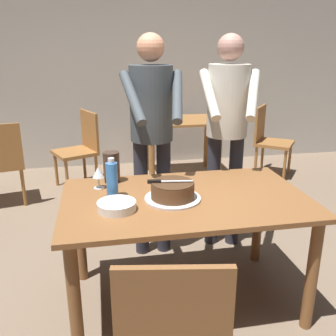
{
  "coord_description": "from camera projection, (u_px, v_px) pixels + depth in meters",
  "views": [
    {
      "loc": [
        -0.5,
        -2.05,
        1.63
      ],
      "look_at": [
        -0.08,
        0.13,
        0.9
      ],
      "focal_mm": 39.73,
      "sensor_mm": 36.0,
      "label": 1
    }
  ],
  "objects": [
    {
      "name": "background_chair_0",
      "position": [
        269.0,
        138.0,
        4.82
      ],
      "size": [
        0.62,
        0.62,
        0.9
      ],
      "color": "#9E6633",
      "rests_on": "ground_plane"
    },
    {
      "name": "person_cutting_cake",
      "position": [
        152.0,
        124.0,
        2.78
      ],
      "size": [
        0.47,
        0.55,
        1.72
      ],
      "color": "#2D2D38",
      "rests_on": "ground_plane"
    },
    {
      "name": "person_standing_beside",
      "position": [
        227.0,
        120.0,
        2.91
      ],
      "size": [
        0.46,
        0.58,
        1.72
      ],
      "color": "#2D2D38",
      "rests_on": "ground_plane"
    },
    {
      "name": "chair_near_side",
      "position": [
        172.0,
        335.0,
        1.53
      ],
      "size": [
        0.51,
        0.51,
        0.9
      ],
      "color": "brown",
      "rests_on": "ground_plane"
    },
    {
      "name": "background_chair_1",
      "position": [
        81.0,
        147.0,
        4.41
      ],
      "size": [
        0.58,
        0.58,
        0.9
      ],
      "color": "#9E6633",
      "rests_on": "ground_plane"
    },
    {
      "name": "cake_on_platter",
      "position": [
        173.0,
        191.0,
        2.22
      ],
      "size": [
        0.34,
        0.34,
        0.11
      ],
      "color": "silver",
      "rests_on": "main_dining_table"
    },
    {
      "name": "water_bottle",
      "position": [
        112.0,
        180.0,
        2.23
      ],
      "size": [
        0.07,
        0.07,
        0.25
      ],
      "color": "#387AC6",
      "rests_on": "main_dining_table"
    },
    {
      "name": "background_table",
      "position": [
        181.0,
        132.0,
        4.77
      ],
      "size": [
        1.0,
        0.7,
        0.74
      ],
      "color": "#9E6633",
      "rests_on": "ground_plane"
    },
    {
      "name": "ground_plane",
      "position": [
        184.0,
        299.0,
        2.51
      ],
      "size": [
        14.0,
        14.0,
        0.0
      ],
      "primitive_type": "plane",
      "color": "#7A6651"
    },
    {
      "name": "back_wall",
      "position": [
        132.0,
        67.0,
        5.08
      ],
      "size": [
        10.0,
        0.12,
        2.7
      ],
      "primitive_type": "cube",
      "color": "#BCB7AD",
      "rests_on": "ground_plane"
    },
    {
      "name": "plate_stack",
      "position": [
        117.0,
        206.0,
        2.08
      ],
      "size": [
        0.22,
        0.22,
        0.05
      ],
      "color": "white",
      "rests_on": "main_dining_table"
    },
    {
      "name": "wine_glass_near",
      "position": [
        98.0,
        173.0,
        2.38
      ],
      "size": [
        0.08,
        0.08,
        0.14
      ],
      "color": "silver",
      "rests_on": "main_dining_table"
    },
    {
      "name": "main_dining_table",
      "position": [
        185.0,
        213.0,
        2.31
      ],
      "size": [
        1.5,
        0.91,
        0.75
      ],
      "color": "brown",
      "rests_on": "ground_plane"
    },
    {
      "name": "cake_knife",
      "position": [
        161.0,
        181.0,
        2.2
      ],
      "size": [
        0.27,
        0.06,
        0.02
      ],
      "color": "silver",
      "rests_on": "cake_on_platter"
    },
    {
      "name": "hurricane_lamp",
      "position": [
        111.0,
        167.0,
        2.49
      ],
      "size": [
        0.11,
        0.11,
        0.21
      ],
      "color": "black",
      "rests_on": "main_dining_table"
    },
    {
      "name": "background_chair_2",
      "position": [
        1.0,
        161.0,
        3.86
      ],
      "size": [
        0.52,
        0.52,
        0.9
      ],
      "color": "#9E6633",
      "rests_on": "ground_plane"
    }
  ]
}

